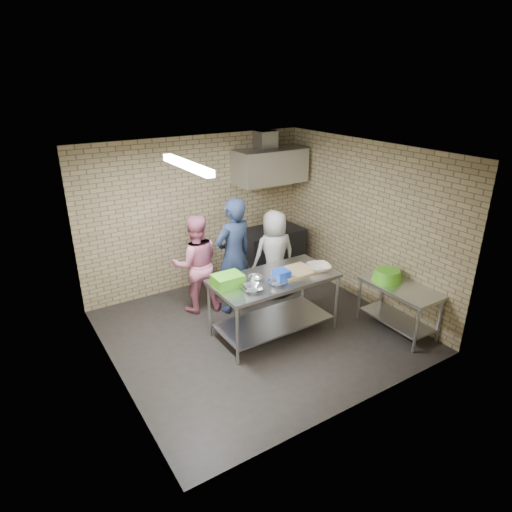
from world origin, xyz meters
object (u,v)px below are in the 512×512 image
at_px(woman_white, 274,254).
at_px(bottle_green, 284,166).
at_px(stove, 270,252).
at_px(green_basin, 387,275).
at_px(side_counter, 397,308).
at_px(bottle_red, 266,168).
at_px(blue_tub, 281,275).
at_px(prep_table, 274,305).
at_px(green_crate, 228,280).
at_px(man_navy, 234,256).
at_px(woman_pink, 196,264).

bearing_deg(woman_white, bottle_green, -122.03).
relative_size(stove, green_basin, 2.61).
distance_m(side_counter, bottle_red, 3.44).
bearing_deg(blue_tub, prep_table, 116.57).
relative_size(stove, green_crate, 2.94).
relative_size(bottle_green, man_navy, 0.08).
distance_m(stove, green_crate, 2.55).
height_order(bottle_green, man_navy, bottle_green).
height_order(side_counter, woman_pink, woman_pink).
bearing_deg(woman_pink, bottle_green, -146.17).
height_order(bottle_red, woman_pink, bottle_red).
bearing_deg(side_counter, woman_pink, 135.66).
bearing_deg(stove, green_crate, -137.91).
xyz_separation_m(stove, bottle_red, (0.05, 0.24, 1.58)).
bearing_deg(bottle_green, woman_white, -131.48).
bearing_deg(bottle_green, green_crate, -140.27).
xyz_separation_m(stove, woman_pink, (-1.81, -0.54, 0.36)).
relative_size(prep_table, bottle_green, 12.23).
relative_size(woman_pink, woman_white, 1.05).
height_order(blue_tub, bottle_red, bottle_red).
bearing_deg(green_crate, stove, 42.09).
distance_m(side_counter, woman_pink, 3.19).
relative_size(blue_tub, woman_white, 0.13).
bearing_deg(bottle_red, woman_white, -116.48).
bearing_deg(woman_pink, green_crate, 102.87).
distance_m(prep_table, green_crate, 0.89).
bearing_deg(man_navy, bottle_green, -156.67).
relative_size(side_counter, woman_pink, 0.74).
height_order(blue_tub, woman_white, woman_white).
relative_size(man_navy, woman_pink, 1.17).
relative_size(prep_table, stove, 1.53).
xyz_separation_m(prep_table, man_navy, (-0.15, 0.93, 0.49)).
bearing_deg(bottle_green, stove, -151.93).
distance_m(prep_table, green_basin, 1.77).
relative_size(green_crate, green_basin, 0.89).
distance_m(green_crate, bottle_green, 3.16).
bearing_deg(stove, prep_table, -122.72).
distance_m(prep_table, side_counter, 1.87).
relative_size(bottle_red, man_navy, 0.09).
height_order(prep_table, green_basin, green_basin).
bearing_deg(blue_tub, woman_pink, 117.72).
bearing_deg(man_navy, green_crate, 46.66).
distance_m(side_counter, woman_white, 2.19).
bearing_deg(bottle_red, green_crate, -134.83).
bearing_deg(bottle_red, side_counter, -82.38).
xyz_separation_m(prep_table, bottle_red, (1.20, 2.03, 1.57)).
xyz_separation_m(stove, blue_tub, (-1.10, -1.89, 0.53)).
relative_size(green_basin, woman_white, 0.30).
distance_m(blue_tub, green_basin, 1.65).
bearing_deg(green_crate, blue_tub, -16.35).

